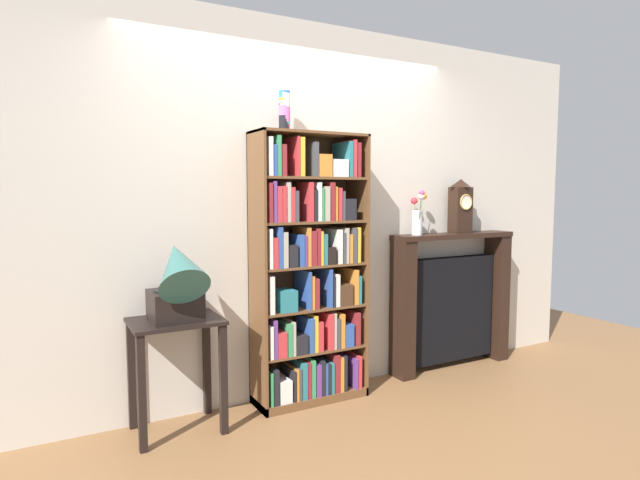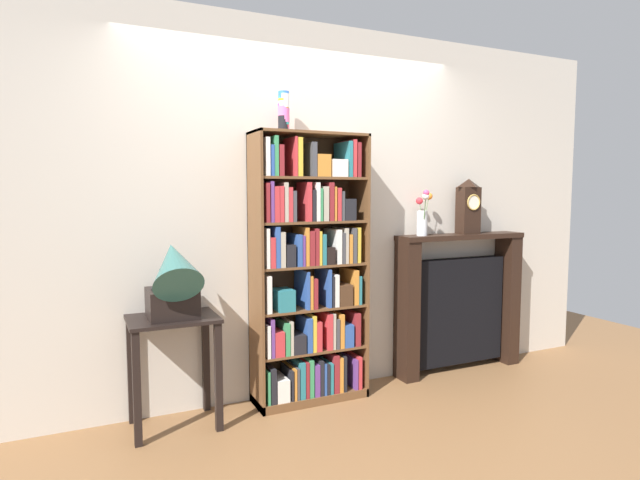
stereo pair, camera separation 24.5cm
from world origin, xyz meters
The scene contains 9 objects.
ground_plane centered at (0.00, 0.00, -0.01)m, with size 8.11×6.40×0.02m, color brown.
wall_back centered at (0.21, 0.28, 1.34)m, with size 5.11×0.08×2.68m, color beige.
bookshelf centered at (-0.01, 0.07, 0.88)m, with size 0.81×0.31×1.88m.
cup_stack centered at (-0.18, 0.11, 2.02)m, with size 0.08×0.08×0.27m.
side_table_left centered at (-0.95, 0.03, 0.51)m, with size 0.54×0.41×0.70m.
gramophone centered at (-0.95, -0.05, 0.96)m, with size 0.30×0.50×0.57m.
fireplace_mantel centered at (1.38, 0.15, 0.56)m, with size 1.16×0.22×1.14m.
mantel_clock centered at (1.44, 0.12, 1.36)m, with size 0.17×0.13×0.45m.
flower_vase centered at (0.99, 0.12, 1.30)m, with size 0.15×0.18×0.36m.
Camera 1 is at (-1.69, -3.15, 1.48)m, focal length 29.50 mm.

